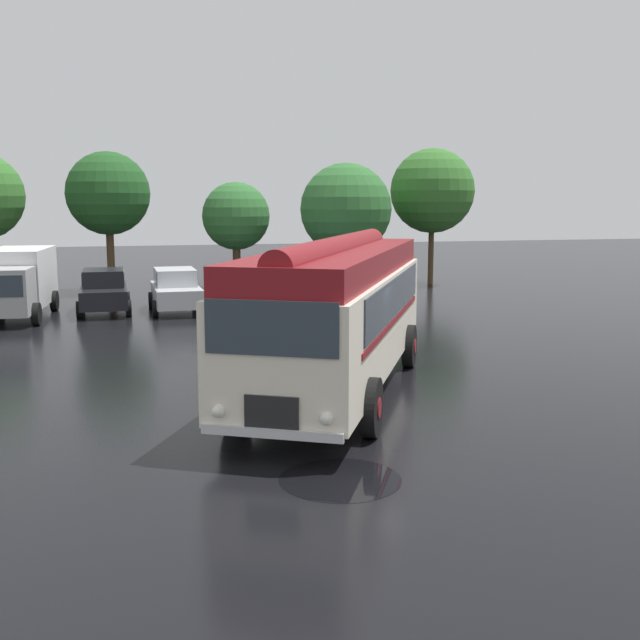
{
  "coord_description": "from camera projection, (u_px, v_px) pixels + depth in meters",
  "views": [
    {
      "loc": [
        -4.2,
        -15.0,
        4.23
      ],
      "look_at": [
        0.31,
        2.32,
        1.4
      ],
      "focal_mm": 42.0,
      "sensor_mm": 36.0,
      "label": 1
    }
  ],
  "objects": [
    {
      "name": "puddle_patch",
      "position": [
        340.0,
        479.0,
        11.53
      ],
      "size": [
        1.9,
        1.9,
        0.01
      ],
      "primitive_type": "cylinder",
      "color": "black",
      "rests_on": "ground"
    },
    {
      "name": "tree_far_right",
      "position": [
        431.0,
        191.0,
        38.1
      ],
      "size": [
        4.29,
        4.29,
        6.93
      ],
      "color": "#4C3823",
      "rests_on": "ground"
    },
    {
      "name": "car_near_left",
      "position": [
        104.0,
        291.0,
        28.78
      ],
      "size": [
        2.0,
        4.22,
        1.66
      ],
      "color": "black",
      "rests_on": "ground"
    },
    {
      "name": "car_mid_right",
      "position": [
        254.0,
        287.0,
        30.11
      ],
      "size": [
        2.37,
        4.39,
        1.66
      ],
      "color": "silver",
      "rests_on": "ground"
    },
    {
      "name": "vintage_bus",
      "position": [
        337.0,
        308.0,
        16.6
      ],
      "size": [
        6.88,
        10.06,
        3.49
      ],
      "color": "silver",
      "rests_on": "ground"
    },
    {
      "name": "ground_plane",
      "position": [
        333.0,
        401.0,
        16.05
      ],
      "size": [
        120.0,
        120.0,
        0.0
      ],
      "primitive_type": "plane",
      "color": "black"
    },
    {
      "name": "tree_left_of_centre",
      "position": [
        106.0,
        192.0,
        34.74
      ],
      "size": [
        3.85,
        3.85,
        6.55
      ],
      "color": "#4C3823",
      "rests_on": "ground"
    },
    {
      "name": "box_van",
      "position": [
        17.0,
        281.0,
        27.54
      ],
      "size": [
        2.67,
        5.9,
        2.5
      ],
      "color": "silver",
      "rests_on": "ground"
    },
    {
      "name": "tree_centre",
      "position": [
        236.0,
        216.0,
        36.24
      ],
      "size": [
        3.28,
        3.28,
        5.19
      ],
      "color": "#4C3823",
      "rests_on": "ground"
    },
    {
      "name": "car_far_right",
      "position": [
        321.0,
        287.0,
        30.2
      ],
      "size": [
        2.18,
        4.31,
        1.66
      ],
      "color": "navy",
      "rests_on": "ground"
    },
    {
      "name": "tree_right_of_centre",
      "position": [
        344.0,
        208.0,
        35.93
      ],
      "size": [
        4.4,
        4.4,
        6.08
      ],
      "color": "#4C3823",
      "rests_on": "ground"
    },
    {
      "name": "car_mid_left",
      "position": [
        176.0,
        290.0,
        29.09
      ],
      "size": [
        2.03,
        4.24,
        1.66
      ],
      "color": "#B7BABF",
      "rests_on": "ground"
    }
  ]
}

